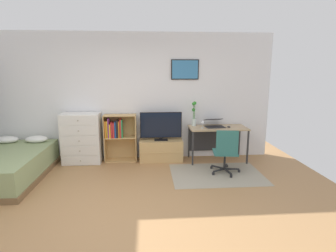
{
  "coord_description": "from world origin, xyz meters",
  "views": [
    {
      "loc": [
        0.37,
        -3.45,
        1.93
      ],
      "look_at": [
        0.74,
        1.5,
        0.9
      ],
      "focal_mm": 29.04,
      "sensor_mm": 36.0,
      "label": 1
    }
  ],
  "objects_px": {
    "bamboo_vase": "(194,115)",
    "dresser": "(82,138)",
    "bookshelf": "(118,134)",
    "office_chair": "(226,151)",
    "television": "(161,126)",
    "laptop": "(214,123)",
    "bed": "(5,166)",
    "tv_stand": "(161,150)",
    "desk": "(217,132)",
    "computer_mouse": "(229,127)",
    "wine_glass": "(203,122)"
  },
  "relations": [
    {
      "from": "bamboo_vase",
      "to": "dresser",
      "type": "bearing_deg",
      "value": -177.97
    },
    {
      "from": "dresser",
      "to": "bookshelf",
      "type": "relative_size",
      "value": 1.05
    },
    {
      "from": "dresser",
      "to": "bookshelf",
      "type": "bearing_deg",
      "value": 4.94
    },
    {
      "from": "office_chair",
      "to": "television",
      "type": "bearing_deg",
      "value": 151.51
    },
    {
      "from": "bookshelf",
      "to": "television",
      "type": "xyz_separation_m",
      "value": [
        0.91,
        -0.07,
        0.17
      ]
    },
    {
      "from": "bamboo_vase",
      "to": "laptop",
      "type": "bearing_deg",
      "value": -13.5
    },
    {
      "from": "bed",
      "to": "tv_stand",
      "type": "relative_size",
      "value": 2.2
    },
    {
      "from": "bookshelf",
      "to": "laptop",
      "type": "height_order",
      "value": "bookshelf"
    },
    {
      "from": "desk",
      "to": "computer_mouse",
      "type": "height_order",
      "value": "computer_mouse"
    },
    {
      "from": "dresser",
      "to": "wine_glass",
      "type": "height_order",
      "value": "dresser"
    },
    {
      "from": "dresser",
      "to": "tv_stand",
      "type": "bearing_deg",
      "value": 0.52
    },
    {
      "from": "bookshelf",
      "to": "computer_mouse",
      "type": "height_order",
      "value": "bookshelf"
    },
    {
      "from": "television",
      "to": "desk",
      "type": "xyz_separation_m",
      "value": [
        1.2,
        0.01,
        -0.15
      ]
    },
    {
      "from": "computer_mouse",
      "to": "office_chair",
      "type": "bearing_deg",
      "value": -109.77
    },
    {
      "from": "computer_mouse",
      "to": "bookshelf",
      "type": "bearing_deg",
      "value": 174.71
    },
    {
      "from": "bed",
      "to": "bamboo_vase",
      "type": "distance_m",
      "value": 3.73
    },
    {
      "from": "computer_mouse",
      "to": "bamboo_vase",
      "type": "distance_m",
      "value": 0.78
    },
    {
      "from": "computer_mouse",
      "to": "desk",
      "type": "bearing_deg",
      "value": 145.22
    },
    {
      "from": "dresser",
      "to": "wine_glass",
      "type": "bearing_deg",
      "value": -3.49
    },
    {
      "from": "tv_stand",
      "to": "laptop",
      "type": "bearing_deg",
      "value": -1.57
    },
    {
      "from": "laptop",
      "to": "computer_mouse",
      "type": "height_order",
      "value": "laptop"
    },
    {
      "from": "tv_stand",
      "to": "dresser",
      "type": "bearing_deg",
      "value": -179.48
    },
    {
      "from": "laptop",
      "to": "office_chair",
      "type": "bearing_deg",
      "value": -94.21
    },
    {
      "from": "computer_mouse",
      "to": "laptop",
      "type": "bearing_deg",
      "value": 154.75
    },
    {
      "from": "laptop",
      "to": "bamboo_vase",
      "type": "xyz_separation_m",
      "value": [
        -0.42,
        0.1,
        0.17
      ]
    },
    {
      "from": "wine_glass",
      "to": "bookshelf",
      "type": "bearing_deg",
      "value": 173.01
    },
    {
      "from": "dresser",
      "to": "computer_mouse",
      "type": "xyz_separation_m",
      "value": [
        3.07,
        -0.15,
        0.23
      ]
    },
    {
      "from": "bookshelf",
      "to": "laptop",
      "type": "xyz_separation_m",
      "value": [
        2.04,
        -0.08,
        0.22
      ]
    },
    {
      "from": "desk",
      "to": "laptop",
      "type": "xyz_separation_m",
      "value": [
        -0.07,
        -0.01,
        0.2
      ]
    },
    {
      "from": "bed",
      "to": "dresser",
      "type": "distance_m",
      "value": 1.45
    },
    {
      "from": "dresser",
      "to": "desk",
      "type": "distance_m",
      "value": 2.86
    },
    {
      "from": "bookshelf",
      "to": "laptop",
      "type": "bearing_deg",
      "value": -2.25
    },
    {
      "from": "office_chair",
      "to": "laptop",
      "type": "distance_m",
      "value": 0.91
    },
    {
      "from": "television",
      "to": "laptop",
      "type": "distance_m",
      "value": 1.13
    },
    {
      "from": "dresser",
      "to": "bamboo_vase",
      "type": "xyz_separation_m",
      "value": [
        2.37,
        0.08,
        0.45
      ]
    },
    {
      "from": "dresser",
      "to": "bamboo_vase",
      "type": "distance_m",
      "value": 2.42
    },
    {
      "from": "desk",
      "to": "bamboo_vase",
      "type": "distance_m",
      "value": 0.62
    },
    {
      "from": "bookshelf",
      "to": "desk",
      "type": "xyz_separation_m",
      "value": [
        2.12,
        -0.07,
        0.02
      ]
    },
    {
      "from": "bookshelf",
      "to": "tv_stand",
      "type": "relative_size",
      "value": 1.1
    },
    {
      "from": "bed",
      "to": "television",
      "type": "height_order",
      "value": "television"
    },
    {
      "from": "television",
      "to": "wine_glass",
      "type": "distance_m",
      "value": 0.88
    },
    {
      "from": "dresser",
      "to": "desk",
      "type": "height_order",
      "value": "dresser"
    },
    {
      "from": "dresser",
      "to": "television",
      "type": "bearing_deg",
      "value": -0.26
    },
    {
      "from": "computer_mouse",
      "to": "bamboo_vase",
      "type": "bearing_deg",
      "value": 161.5
    },
    {
      "from": "laptop",
      "to": "computer_mouse",
      "type": "bearing_deg",
      "value": -31.75
    },
    {
      "from": "bed",
      "to": "office_chair",
      "type": "distance_m",
      "value": 4.01
    },
    {
      "from": "bookshelf",
      "to": "office_chair",
      "type": "bearing_deg",
      "value": -23.93
    },
    {
      "from": "office_chair",
      "to": "bamboo_vase",
      "type": "distance_m",
      "value": 1.17
    },
    {
      "from": "dresser",
      "to": "office_chair",
      "type": "xyz_separation_m",
      "value": [
        2.82,
        -0.86,
        -0.07
      ]
    },
    {
      "from": "bed",
      "to": "office_chair",
      "type": "height_order",
      "value": "office_chair"
    }
  ]
}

